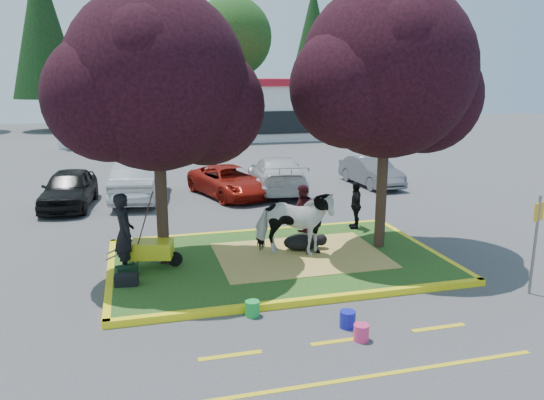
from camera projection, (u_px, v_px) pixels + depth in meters
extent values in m
plane|color=#424244|center=(278.00, 263.00, 13.47)|extent=(90.00, 90.00, 0.00)
cube|color=#1E4916|center=(278.00, 260.00, 13.45)|extent=(8.00, 5.00, 0.15)
cube|color=yellow|center=(311.00, 301.00, 11.02)|extent=(8.30, 0.16, 0.15)
cube|color=yellow|center=(255.00, 232.00, 15.88)|extent=(8.30, 0.16, 0.15)
cube|color=yellow|center=(110.00, 275.00, 12.43)|extent=(0.16, 5.30, 0.15)
cube|color=yellow|center=(421.00, 247.00, 14.47)|extent=(0.16, 5.30, 0.15)
cube|color=#D3BE57|center=(300.00, 255.00, 13.58)|extent=(4.20, 3.00, 0.01)
cylinder|color=black|center=(161.00, 192.00, 12.70)|extent=(0.28, 0.28, 3.53)
sphere|color=black|center=(156.00, 79.00, 12.10)|extent=(4.20, 4.20, 4.20)
sphere|color=black|center=(206.00, 106.00, 12.72)|extent=(2.86, 2.86, 2.86)
sphere|color=black|center=(108.00, 97.00, 11.64)|extent=(2.86, 2.86, 2.86)
cylinder|color=black|center=(382.00, 179.00, 13.92)|extent=(0.28, 0.28, 3.70)
sphere|color=black|center=(387.00, 70.00, 13.28)|extent=(4.40, 4.40, 4.40)
sphere|color=black|center=(425.00, 96.00, 13.93)|extent=(2.99, 2.99, 2.99)
sphere|color=black|center=(351.00, 87.00, 12.82)|extent=(2.99, 2.99, 2.99)
cube|color=yellow|center=(230.00, 356.00, 9.02)|extent=(1.10, 0.12, 0.01)
cube|color=yellow|center=(340.00, 341.00, 9.52)|extent=(1.10, 0.12, 0.01)
cube|color=yellow|center=(439.00, 328.00, 10.01)|extent=(1.10, 0.12, 0.01)
cube|color=yellow|center=(369.00, 377.00, 8.39)|extent=(6.00, 0.10, 0.01)
cube|color=silver|center=(204.00, 111.00, 39.85)|extent=(20.00, 8.00, 4.00)
cube|color=#A91221|center=(203.00, 82.00, 39.35)|extent=(20.40, 8.40, 0.50)
cube|color=black|center=(213.00, 124.00, 36.18)|extent=(19.00, 0.10, 1.60)
cylinder|color=black|center=(50.00, 107.00, 45.33)|extent=(0.44, 0.44, 3.92)
cone|color=black|center=(42.00, 25.00, 43.78)|extent=(5.60, 5.60, 11.90)
cylinder|color=black|center=(146.00, 110.00, 48.83)|extent=(0.44, 0.44, 3.08)
sphere|color=#143811|center=(142.00, 50.00, 47.62)|extent=(6.16, 6.16, 6.16)
cylinder|color=black|center=(233.00, 106.00, 49.82)|extent=(0.44, 0.44, 3.64)
sphere|color=#143811|center=(232.00, 37.00, 48.39)|extent=(7.28, 7.28, 7.28)
cylinder|color=black|center=(312.00, 105.00, 52.31)|extent=(0.44, 0.44, 3.50)
cone|color=black|center=(313.00, 42.00, 50.93)|extent=(5.00, 5.00, 10.62)
cylinder|color=black|center=(390.00, 106.00, 53.40)|extent=(0.44, 0.44, 3.22)
sphere|color=#143811|center=(393.00, 49.00, 52.13)|extent=(6.44, 6.44, 6.44)
imported|color=white|center=(294.00, 223.00, 13.40)|extent=(2.23, 1.62, 1.71)
ellipsoid|color=black|center=(303.00, 242.00, 13.96)|extent=(1.13, 0.79, 0.45)
imported|color=black|center=(124.00, 233.00, 12.22)|extent=(0.59, 0.77, 1.90)
imported|color=#44131D|center=(302.00, 210.00, 15.14)|extent=(0.63, 0.77, 1.47)
imported|color=black|center=(356.00, 205.00, 15.87)|extent=(0.54, 0.89, 1.42)
cylinder|color=black|center=(175.00, 259.00, 12.79)|extent=(0.36, 0.15, 0.35)
cylinder|color=slate|center=(138.00, 267.00, 12.38)|extent=(0.04, 0.04, 0.26)
cylinder|color=slate|center=(137.00, 261.00, 12.79)|extent=(0.04, 0.04, 0.26)
cube|color=gold|center=(152.00, 249.00, 12.59)|extent=(1.10, 0.80, 0.39)
cylinder|color=slate|center=(119.00, 254.00, 12.20)|extent=(0.63, 0.19, 0.33)
cylinder|color=slate|center=(119.00, 248.00, 12.61)|extent=(0.63, 0.19, 0.33)
cube|color=black|center=(127.00, 280.00, 11.62)|extent=(0.53, 0.33, 0.25)
cube|color=black|center=(127.00, 271.00, 12.14)|extent=(0.52, 0.39, 0.25)
cylinder|color=slate|center=(535.00, 246.00, 11.33)|extent=(0.06, 0.06, 2.20)
cube|color=gold|center=(539.00, 212.00, 11.15)|extent=(0.30, 0.12, 0.40)
cylinder|color=green|center=(252.00, 309.00, 10.47)|extent=(0.31, 0.31, 0.31)
cylinder|color=#EF3572|center=(361.00, 333.00, 9.51)|extent=(0.33, 0.33, 0.30)
cylinder|color=#171CB8|center=(348.00, 319.00, 10.00)|extent=(0.32, 0.32, 0.32)
imported|color=black|center=(69.00, 189.00, 19.05)|extent=(2.01, 4.15, 1.36)
imported|color=#ACB0B5|center=(140.00, 181.00, 20.15)|extent=(2.33, 4.73, 1.49)
imported|color=maroon|center=(229.00, 181.00, 20.79)|extent=(3.16, 4.67, 1.19)
imported|color=silver|center=(277.00, 174.00, 21.65)|extent=(2.62, 5.19, 1.44)
imported|color=#5A5C62|center=(371.00, 171.00, 22.82)|extent=(1.58, 3.84, 1.24)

